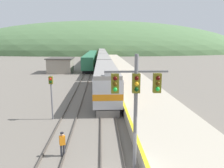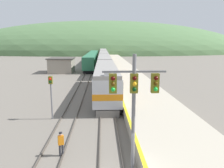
% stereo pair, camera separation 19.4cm
% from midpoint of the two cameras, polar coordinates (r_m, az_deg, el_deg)
% --- Properties ---
extents(track_main, '(1.52, 180.00, 0.16)m').
position_cam_midpoint_polar(track_main, '(80.02, -2.57, 5.63)').
color(track_main, '#4C443D').
rests_on(track_main, ground).
extents(track_siding, '(1.52, 180.00, 0.16)m').
position_cam_midpoint_polar(track_siding, '(80.08, -5.30, 5.60)').
color(track_siding, '#4C443D').
rests_on(track_siding, ground).
extents(platform, '(6.23, 140.00, 1.04)m').
position_cam_midpoint_polar(platform, '(60.30, 2.05, 4.35)').
color(platform, '#B2A893').
rests_on(platform, ground).
extents(distant_hills, '(209.82, 94.42, 44.41)m').
position_cam_midpoint_polar(distant_hills, '(161.32, -2.80, 8.22)').
color(distant_hills, '#517547').
rests_on(distant_hills, ground).
extents(station_shed, '(6.08, 7.05, 3.60)m').
position_cam_midpoint_polar(station_shed, '(55.42, -13.34, 4.85)').
color(station_shed, gray).
rests_on(station_shed, ground).
extents(express_train_lead_car, '(3.02, 20.18, 4.52)m').
position_cam_midpoint_polar(express_train_lead_car, '(30.60, -1.85, 1.35)').
color(express_train_lead_car, black).
rests_on(express_train_lead_car, ground).
extents(carriage_second, '(3.01, 22.11, 4.16)m').
position_cam_midpoint_polar(carriage_second, '(52.68, -2.35, 5.32)').
color(carriage_second, black).
rests_on(carriage_second, ground).
extents(carriage_third, '(3.01, 22.11, 4.16)m').
position_cam_midpoint_polar(carriage_third, '(75.59, -2.55, 6.99)').
color(carriage_third, black).
rests_on(carriage_third, ground).
extents(carriage_fourth, '(3.01, 22.11, 4.16)m').
position_cam_midpoint_polar(carriage_fourth, '(98.54, -2.66, 7.88)').
color(carriage_fourth, black).
rests_on(carriage_fourth, ground).
extents(carriage_fifth, '(3.01, 22.11, 4.16)m').
position_cam_midpoint_polar(carriage_fifth, '(121.50, -2.73, 8.44)').
color(carriage_fifth, black).
rests_on(carriage_fifth, ground).
extents(siding_train, '(2.90, 45.32, 3.89)m').
position_cam_midpoint_polar(siding_train, '(73.25, -5.54, 6.63)').
color(siding_train, black).
rests_on(siding_train, ground).
extents(signal_mast_main, '(3.30, 0.42, 6.74)m').
position_cam_midpoint_polar(signal_mast_main, '(11.47, 5.79, -3.01)').
color(signal_mast_main, slate).
rests_on(signal_mast_main, ground).
extents(signal_post_siding, '(0.36, 0.42, 4.24)m').
position_cam_midpoint_polar(signal_post_siding, '(21.34, -15.85, -1.18)').
color(signal_post_siding, slate).
rests_on(signal_post_siding, ground).
extents(track_worker, '(0.42, 0.34, 1.63)m').
position_cam_midpoint_polar(track_worker, '(14.98, -13.22, -14.73)').
color(track_worker, '#2D2D33').
rests_on(track_worker, ground).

